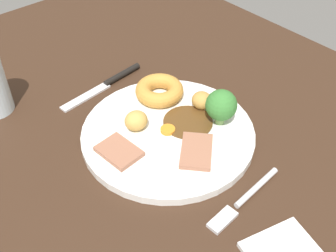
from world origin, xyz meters
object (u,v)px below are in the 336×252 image
Objects in this scene: yorkshire_pudding at (159,90)px; broccoli_floret at (221,106)px; meat_slice_main at (196,151)px; fork at (244,199)px; meat_slice_under at (119,151)px; knife at (109,82)px; dinner_plate at (168,134)px; carrot_coin_front at (168,130)px; roast_potato_right at (202,100)px; roast_potato_left at (136,121)px.

broccoli_floret is at bearing -165.86° from yorkshire_pudding.
meat_slice_main is 10.50cm from fork.
meat_slice_main and meat_slice_under have the same top height.
broccoli_floret is 0.41× the size of fork.
broccoli_floret reaches higher than fork.
fork is at bearing 81.70° from knife.
dinner_plate reaches higher than fork.
meat_slice_under is 9.05cm from carrot_coin_front.
meat_slice_main is 0.87× the size of yorkshire_pudding.
broccoli_floret reaches higher than yorkshire_pudding.
roast_potato_right reaches higher than dinner_plate.
meat_slice_under is 17.48cm from roast_potato_right.
dinner_plate is 0.98cm from carrot_coin_front.
carrot_coin_front is (-7.87, 4.91, -1.09)cm from yorkshire_pudding.
roast_potato_left reaches higher than yorkshire_pudding.
roast_potato_right is 19.27cm from knife.
carrot_coin_front is at bearing 148.05° from yorkshire_pudding.
yorkshire_pudding is 7.95cm from roast_potato_right.
broccoli_floret is at bearing -71.80° from meat_slice_main.
broccoli_floret is at bearing -117.84° from dinner_plate.
roast_potato_left is at bearing 17.94° from meat_slice_main.
carrot_coin_front is at bearing 62.85° from broccoli_floret.
yorkshire_pudding is at bearing 14.14° from broccoli_floret.
broccoli_floret is 0.34× the size of knife.
fork is at bearing 147.08° from broccoli_floret.
roast_potato_left is (10.58, 3.42, 1.23)cm from meat_slice_main.
fork is at bearing 177.11° from meat_slice_main.
knife is at bearing 22.12° from roast_potato_right.
meat_slice_main is at bearing -96.81° from fork.
dinner_plate is at bearing -95.91° from fork.
broccoli_floret is at bearing 100.96° from knife.
meat_slice_under reaches higher than carrot_coin_front.
yorkshire_pudding is (6.70, -13.88, 0.96)cm from meat_slice_under.
yorkshire_pudding is at bearing -18.55° from meat_slice_main.
roast_potato_right is at bearing -120.64° from fork.
roast_potato_left is (3.86, 3.49, 2.33)cm from dinner_plate.
dinner_plate is 7.37× the size of roast_potato_left.
roast_potato_left is 21.33cm from fork.
yorkshire_pudding is 0.46× the size of knife.
dinner_plate reaches higher than knife.
broccoli_floret is at bearing -117.15° from carrot_coin_front.
yorkshire_pudding is 9.19cm from roast_potato_left.
meat_slice_main is at bearing -130.96° from meat_slice_under.
fork is at bearing 167.77° from yorkshire_pudding.
meat_slice_main is 1.13× the size of meat_slice_under.
meat_slice_main is 11.93cm from meat_slice_under.
dinner_plate is 8.68cm from roast_potato_right.
meat_slice_main is 2.06× the size of roast_potato_right.
meat_slice_under reaches higher than dinner_plate.
meat_slice_main is 1.93× the size of roast_potato_left.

